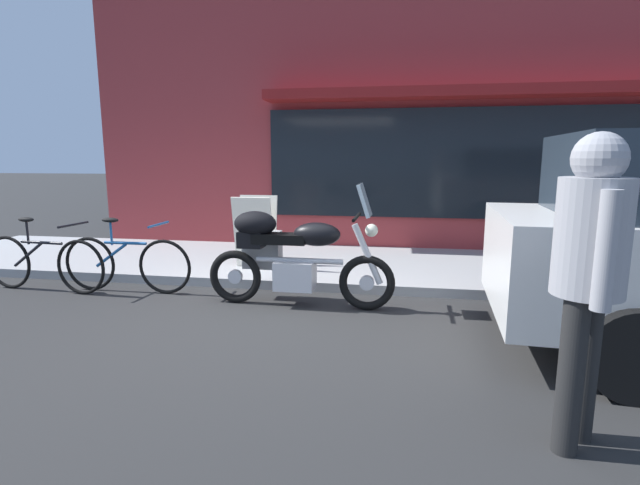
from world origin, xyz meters
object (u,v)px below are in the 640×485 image
(pedestrian_walking, at_px, (590,256))
(second_bicycle_by_cafe, at_px, (43,262))
(touring_motorcycle, at_px, (288,253))
(sandwich_board_sign, at_px, (255,231))
(parked_bicycle, at_px, (126,263))

(pedestrian_walking, height_order, second_bicycle_by_cafe, pedestrian_walking)
(touring_motorcycle, height_order, second_bicycle_by_cafe, touring_motorcycle)
(touring_motorcycle, xyz_separation_m, sandwich_board_sign, (-0.79, 1.32, 0.03))
(parked_bicycle, height_order, pedestrian_walking, pedestrian_walking)
(touring_motorcycle, xyz_separation_m, parked_bicycle, (-2.10, 0.17, -0.23))
(touring_motorcycle, bearing_deg, parked_bicycle, 175.25)
(second_bicycle_by_cafe, bearing_deg, touring_motorcycle, -0.45)
(touring_motorcycle, bearing_deg, second_bicycle_by_cafe, 179.55)
(parked_bicycle, bearing_deg, pedestrian_walking, -30.16)
(touring_motorcycle, bearing_deg, pedestrian_walking, -46.24)
(parked_bicycle, bearing_deg, sandwich_board_sign, 41.16)
(pedestrian_walking, relative_size, second_bicycle_by_cafe, 1.01)
(parked_bicycle, distance_m, second_bicycle_by_cafe, 1.05)
(touring_motorcycle, bearing_deg, sandwich_board_sign, 121.02)
(touring_motorcycle, relative_size, parked_bicycle, 1.26)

